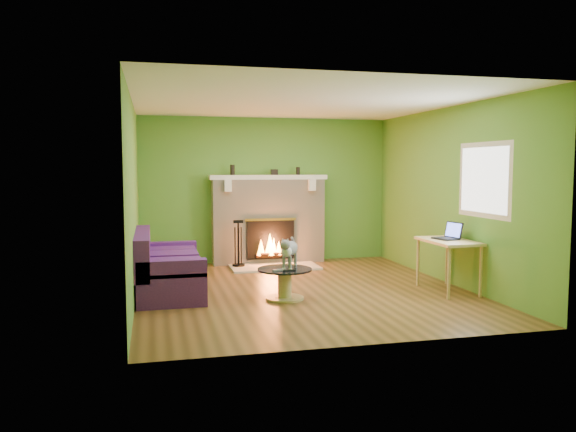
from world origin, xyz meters
name	(u,v)px	position (x,y,z in m)	size (l,w,h in m)	color
floor	(302,290)	(0.00, 0.00, 0.00)	(5.00, 5.00, 0.00)	#553618
ceiling	(302,102)	(0.00, 0.00, 2.60)	(5.00, 5.00, 0.00)	white
wall_back	(266,190)	(0.00, 2.50, 1.30)	(5.00, 5.00, 0.00)	#559230
wall_front	(370,211)	(0.00, -2.50, 1.30)	(5.00, 5.00, 0.00)	#559230
wall_left	(133,200)	(-2.25, 0.00, 1.30)	(5.00, 5.00, 0.00)	#559230
wall_right	(449,196)	(2.25, 0.00, 1.30)	(5.00, 5.00, 0.00)	#559230
window_frame	(484,180)	(2.24, -0.90, 1.55)	(1.20, 1.20, 0.00)	silver
window_pane	(484,180)	(2.23, -0.90, 1.55)	(1.06, 1.06, 0.00)	white
fireplace	(268,220)	(0.00, 2.32, 0.77)	(2.10, 0.46, 1.58)	beige
hearth	(275,267)	(0.00, 1.80, 0.01)	(1.50, 0.75, 0.03)	beige
mantel	(268,177)	(0.00, 2.30, 1.54)	(2.10, 0.28, 0.08)	white
sofa	(165,269)	(-1.86, 0.29, 0.33)	(0.88, 1.89, 0.85)	#40185D
coffee_table	(285,281)	(-0.36, -0.46, 0.23)	(0.71, 0.71, 0.40)	#D5B572
desk	(448,246)	(1.95, -0.54, 0.63)	(0.56, 0.97, 0.72)	#D5B572
cat	(290,252)	(-0.28, -0.41, 0.61)	(0.24, 0.67, 0.42)	slate
remote_silver	(279,270)	(-0.46, -0.58, 0.41)	(0.17, 0.04, 0.02)	#949496
remote_black	(290,270)	(-0.34, -0.64, 0.41)	(0.16, 0.04, 0.02)	black
laptop	(446,231)	(1.93, -0.49, 0.84)	(0.28, 0.32, 0.24)	black
fire_tools	(238,243)	(-0.60, 1.95, 0.43)	(0.21, 0.21, 0.80)	black
mantel_vase_left	(232,170)	(-0.64, 2.33, 1.67)	(0.08, 0.08, 0.18)	black
mantel_vase_right	(298,171)	(0.55, 2.33, 1.65)	(0.07, 0.07, 0.14)	black
mantel_box	(274,172)	(0.11, 2.33, 1.63)	(0.12, 0.08, 0.10)	black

